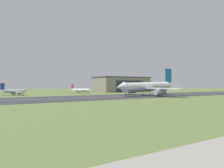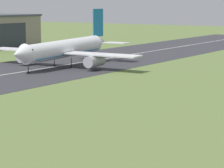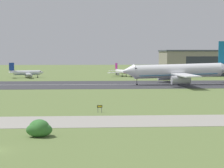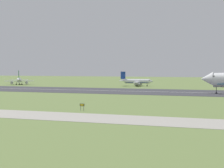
{
  "view_description": "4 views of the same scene",
  "coord_description": "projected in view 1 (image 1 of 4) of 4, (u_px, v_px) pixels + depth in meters",
  "views": [
    {
      "loc": [
        -45.44,
        16.47,
        7.42
      ],
      "look_at": [
        0.21,
        86.4,
        7.71
      ],
      "focal_mm": 35.0,
      "sensor_mm": 36.0,
      "label": 1
    },
    {
      "loc": [
        -85.13,
        16.47,
        21.62
      ],
      "look_at": [
        10.11,
        78.32,
        4.05
      ],
      "focal_mm": 85.0,
      "sensor_mm": 36.0,
      "label": 2
    },
    {
      "loc": [
        13.28,
        -63.3,
        14.25
      ],
      "look_at": [
        23.14,
        89.78,
        3.12
      ],
      "focal_mm": 70.0,
      "sensor_mm": 36.0,
      "label": 3
    },
    {
      "loc": [
        65.72,
        -58.86,
        10.84
      ],
      "look_at": [
        5.0,
        87.79,
        4.9
      ],
      "focal_mm": 70.0,
      "sensor_mm": 36.0,
      "label": 4
    }
  ],
  "objects": [
    {
      "name": "airplane_parked_west",
      "position": [
        14.0,
        91.0,
        154.3
      ],
      "size": [
        20.43,
        22.16,
        8.55
      ],
      "color": "silver",
      "rests_on": "ground_plane"
    },
    {
      "name": "hangar_building",
      "position": [
        122.0,
        84.0,
        233.2
      ],
      "size": [
        57.75,
        29.94,
        15.74
      ],
      "color": "gray",
      "rests_on": "ground_plane"
    },
    {
      "name": "runway_strip",
      "position": [
        69.0,
        98.0,
        119.52
      ],
      "size": [
        509.07,
        48.15,
        0.06
      ],
      "primitive_type": "cube",
      "color": "#333338",
      "rests_on": "ground_plane"
    },
    {
      "name": "airplane_landing",
      "position": [
        147.0,
        87.0,
        147.13
      ],
      "size": [
        51.26,
        58.27,
        19.22
      ],
      "color": "white",
      "rests_on": "ground_plane"
    },
    {
      "name": "runway_centreline",
      "position": [
        69.0,
        98.0,
        119.52
      ],
      "size": [
        458.16,
        0.7,
        0.01
      ],
      "primitive_type": "cube",
      "color": "silver",
      "rests_on": "runway_strip"
    },
    {
      "name": "airplane_parked_centre",
      "position": [
        81.0,
        90.0,
        193.18
      ],
      "size": [
        20.43,
        24.04,
        7.75
      ],
      "color": "white",
      "rests_on": "ground_plane"
    },
    {
      "name": "ground_plane",
      "position": [
        151.0,
        110.0,
        65.27
      ],
      "size": [
        749.07,
        749.07,
        0.0
      ],
      "primitive_type": "plane",
      "color": "olive"
    }
  ]
}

